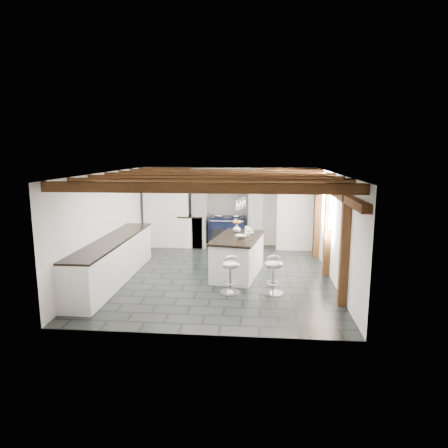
# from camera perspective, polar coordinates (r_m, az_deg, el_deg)

# --- Properties ---
(ground) EXTENTS (6.00, 6.00, 0.00)m
(ground) POSITION_cam_1_polar(r_m,az_deg,el_deg) (9.10, -0.85, -7.28)
(ground) COLOR black
(ground) RESTS_ON ground
(room_shell) EXTENTS (6.00, 6.03, 6.00)m
(room_shell) POSITION_cam_1_polar(r_m,az_deg,el_deg) (10.29, -3.44, 0.90)
(room_shell) COLOR silver
(room_shell) RESTS_ON ground
(range_cooker) EXTENTS (1.00, 0.63, 0.99)m
(range_cooker) POSITION_cam_1_polar(r_m,az_deg,el_deg) (11.57, 0.49, -1.04)
(range_cooker) COLOR black
(range_cooker) RESTS_ON ground
(kitchen_island) EXTENTS (1.24, 1.93, 1.18)m
(kitchen_island) POSITION_cam_1_polar(r_m,az_deg,el_deg) (9.00, 2.00, -4.48)
(kitchen_island) COLOR white
(kitchen_island) RESTS_ON ground
(bar_stool_near) EXTENTS (0.47, 0.47, 0.77)m
(bar_stool_near) POSITION_cam_1_polar(r_m,az_deg,el_deg) (7.86, 7.01, -6.59)
(bar_stool_near) COLOR silver
(bar_stool_near) RESTS_ON ground
(bar_stool_far) EXTENTS (0.48, 0.48, 0.75)m
(bar_stool_far) POSITION_cam_1_polar(r_m,az_deg,el_deg) (7.84, 0.89, -6.64)
(bar_stool_far) COLOR silver
(bar_stool_far) RESTS_ON ground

